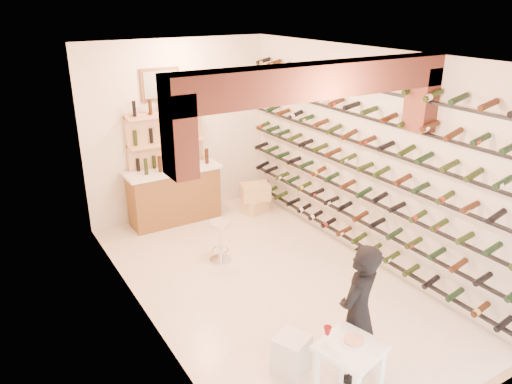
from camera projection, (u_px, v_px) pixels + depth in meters
ground at (267, 282)px, 7.10m from camera, size 6.00×6.00×0.00m
room_shell at (280, 135)px, 6.06m from camera, size 3.52×6.02×3.21m
wine_rack at (355, 163)px, 7.27m from camera, size 0.32×5.70×2.56m
back_counter at (174, 194)px, 8.86m from camera, size 1.70×0.62×1.29m
back_shelving at (167, 157)px, 8.81m from camera, size 1.40×0.31×2.73m
tasting_table at (349, 358)px, 4.65m from camera, size 0.68×0.68×0.97m
white_stool at (291, 353)px, 5.35m from camera, size 0.45×0.45×0.43m
person at (358, 314)px, 5.06m from camera, size 0.68×0.56×1.59m
chrome_barstool at (220, 238)px, 7.53m from camera, size 0.34×0.34×0.67m
crate_lower at (255, 206)px, 9.34m from camera, size 0.51×0.41×0.27m
crate_upper at (255, 192)px, 9.24m from camera, size 0.61×0.49×0.31m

